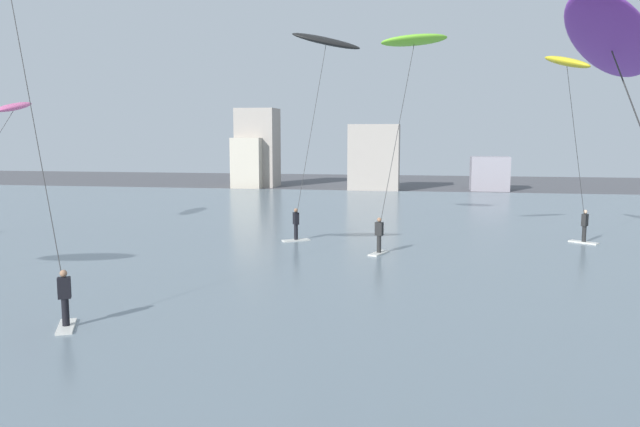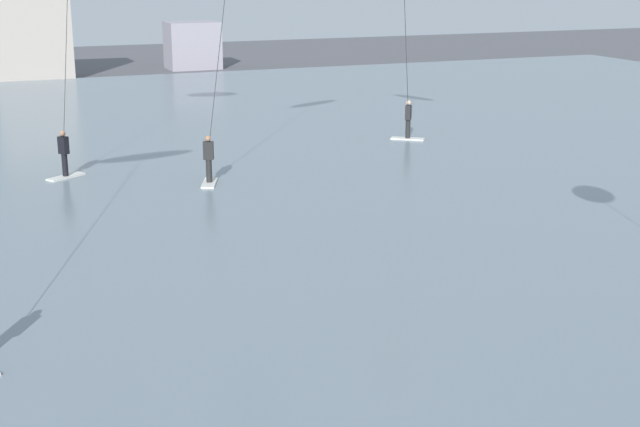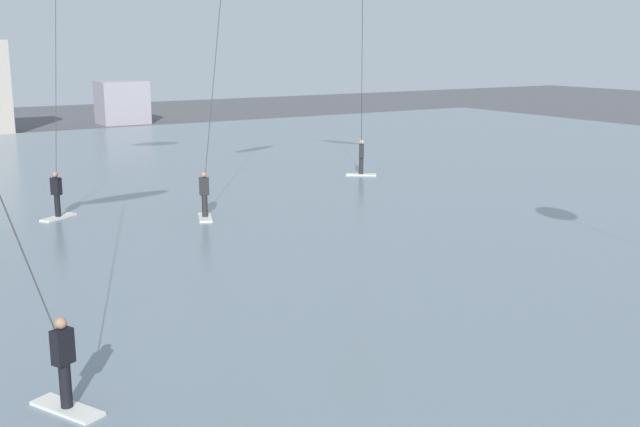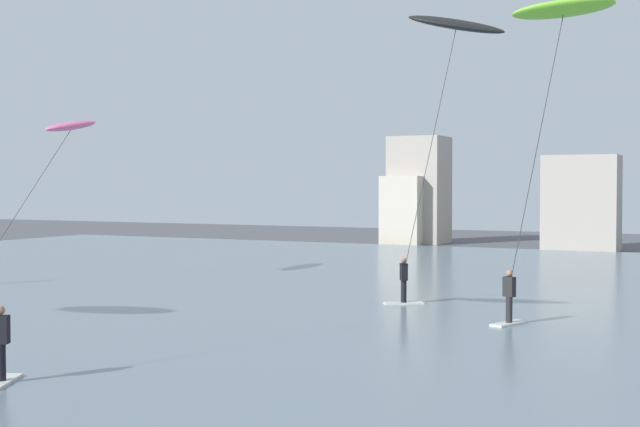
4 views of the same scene
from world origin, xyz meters
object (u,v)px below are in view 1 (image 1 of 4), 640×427
kitesurfer_yellow (570,88)px  kitesurfer_black (324,55)px  kitesurfer_pink (9,116)px  kitesurfer_purple (620,66)px  kitesurfer_lime (411,61)px

kitesurfer_yellow → kitesurfer_black: kitesurfer_black is taller
kitesurfer_pink → kitesurfer_purple: (25.23, -19.38, 0.21)m
kitesurfer_pink → kitesurfer_lime: size_ratio=0.73×
kitesurfer_black → kitesurfer_purple: 23.20m
kitesurfer_pink → kitesurfer_purple: bearing=-37.5°
kitesurfer_black → kitesurfer_purple: (8.47, -21.40, -2.87)m
kitesurfer_yellow → kitesurfer_black: (-11.67, 2.38, 1.99)m
kitesurfer_yellow → kitesurfer_purple: (-3.20, -19.03, -0.87)m
kitesurfer_black → kitesurfer_lime: bearing=-42.7°
kitesurfer_lime → kitesurfer_purple: size_ratio=1.30×
kitesurfer_black → kitesurfer_lime: size_ratio=1.09×
kitesurfer_pink → kitesurfer_black: size_ratio=0.67×
kitesurfer_yellow → kitesurfer_purple: bearing=-99.6°
kitesurfer_lime → kitesurfer_purple: (3.91, -17.19, -2.02)m
kitesurfer_black → kitesurfer_purple: bearing=-68.4°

